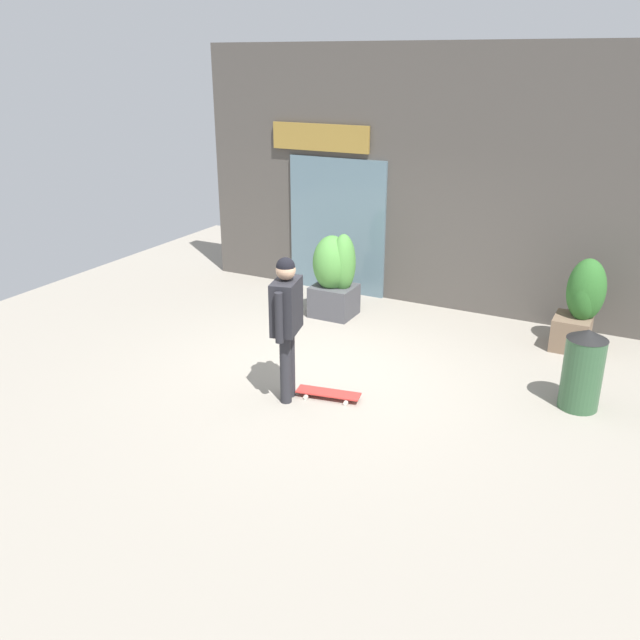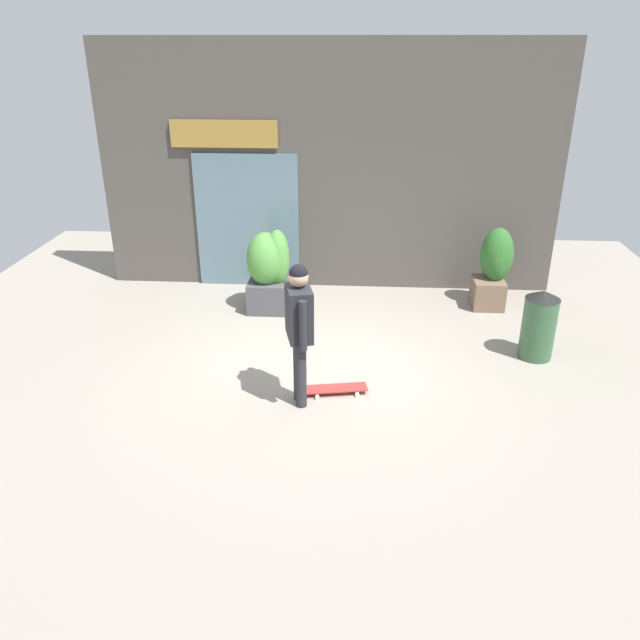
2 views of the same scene
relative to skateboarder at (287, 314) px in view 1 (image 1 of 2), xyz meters
The scene contains 7 objects.
ground_plane 1.31m from the skateboarder, 81.35° to the left, with size 12.00×12.00×0.00m, color gray.
building_facade 4.03m from the skateboarder, 89.02° to the left, with size 7.45×0.31×3.96m.
skateboarder is the anchor object (origin of this frame).
skateboard 1.10m from the skateboarder, 29.05° to the left, with size 0.78×0.34×0.08m.
planter_box_left 2.85m from the skateboarder, 105.41° to the left, with size 0.66×0.68×1.30m.
planter_box_right 4.20m from the skateboarder, 48.45° to the left, with size 0.59×0.65×1.26m.
trash_bin 3.37m from the skateboarder, 23.93° to the left, with size 0.45×0.45×0.95m.
Camera 1 is at (3.44, -6.79, 3.73)m, focal length 37.69 mm.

